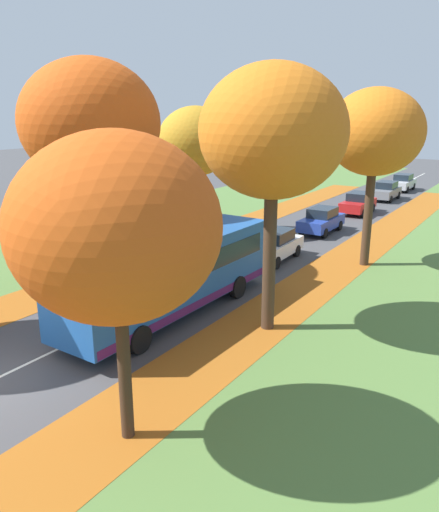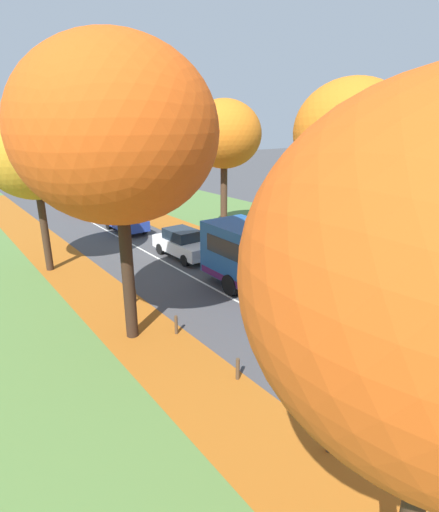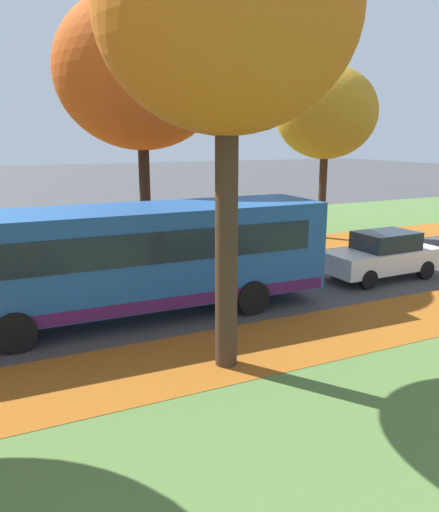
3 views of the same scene
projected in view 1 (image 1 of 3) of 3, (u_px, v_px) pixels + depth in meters
The scene contains 18 objects.
grass_verge_left at pixel (171, 222), 35.75m from camera, with size 12.00×90.00×0.01m, color #517538.
leaf_litter_left at pixel (169, 250), 28.52m from camera, with size 2.80×60.00×0.00m, color #9E5619.
leaf_litter_right at pixel (320, 278), 23.70m from camera, with size 2.80×60.00×0.00m, color #9E5619.
road_centre_line at pixel (287, 239), 30.94m from camera, with size 0.12×80.00×0.01m, color silver.
tree_left_near at pixel (90, 123), 22.71m from camera, with size 6.39×6.39×10.03m.
tree_left_mid at pixel (196, 142), 30.53m from camera, with size 4.68×4.68×7.98m.
tree_right_nearest at pixel (116, 228), 10.81m from camera, with size 4.66×4.66×7.36m.
tree_right_near at pixel (273, 133), 16.42m from camera, with size 4.94×4.94×9.24m.
tree_right_mid at pixel (375, 133), 24.00m from camera, with size 4.67×4.67×8.79m.
bollard_third at pixel (47, 297), 20.39m from camera, with size 0.12×0.12×0.72m, color #4C3823.
bollard_fourth at pixel (108, 274), 23.22m from camera, with size 0.12×0.12×0.74m, color #4C3823.
bollard_fifth at pixel (156, 258), 26.03m from camera, with size 0.12×0.12×0.58m, color #4C3823.
bus at pixel (172, 272), 19.20m from camera, with size 2.79×10.44×2.98m.
car_white_lead at pixel (274, 245), 26.45m from camera, with size 1.88×4.25×1.62m.
car_blue_following at pixel (321, 220), 32.45m from camera, with size 1.80×4.21×1.62m.
car_red_third_in_line at pixel (358, 203), 38.44m from camera, with size 1.81×4.21×1.62m.
car_grey_fourth_in_line at pixel (386, 191), 44.27m from camera, with size 1.80×4.21×1.62m.
car_silver_trailing at pixel (403, 182), 49.43m from camera, with size 1.82×4.22×1.62m.
Camera 1 is at (12.82, -7.43, 7.70)m, focal length 35.00 mm.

